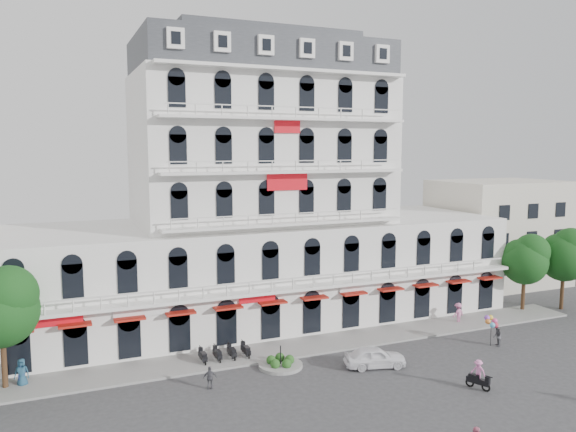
# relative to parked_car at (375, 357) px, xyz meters

# --- Properties ---
(ground) EXTENTS (120.00, 120.00, 0.00)m
(ground) POSITION_rel_parked_car_xyz_m (-3.26, -3.36, -0.75)
(ground) COLOR #38383A
(ground) RESTS_ON ground
(sidewalk) EXTENTS (53.00, 4.00, 0.16)m
(sidewalk) POSITION_rel_parked_car_xyz_m (-3.26, 5.64, -0.67)
(sidewalk) COLOR gray
(sidewalk) RESTS_ON ground
(main_building) EXTENTS (45.00, 15.00, 25.80)m
(main_building) POSITION_rel_parked_car_xyz_m (-3.26, 14.63, 9.21)
(main_building) COLOR silver
(main_building) RESTS_ON ground
(flank_building_east) EXTENTS (14.00, 10.00, 12.00)m
(flank_building_east) POSITION_rel_parked_car_xyz_m (26.74, 16.64, 5.25)
(flank_building_east) COLOR beige
(flank_building_east) RESTS_ON ground
(traffic_island) EXTENTS (3.20, 3.20, 1.60)m
(traffic_island) POSITION_rel_parked_car_xyz_m (-6.26, 2.64, -0.49)
(traffic_island) COLOR gray
(traffic_island) RESTS_ON ground
(parked_scooter_row) EXTENTS (4.40, 1.80, 1.10)m
(parked_scooter_row) POSITION_rel_parked_car_xyz_m (-9.61, 5.44, -0.75)
(parked_scooter_row) COLOR black
(parked_scooter_row) RESTS_ON ground
(tree_west_inner) EXTENTS (4.76, 4.76, 8.25)m
(tree_west_inner) POSITION_rel_parked_car_xyz_m (-24.21, 6.12, 4.93)
(tree_west_inner) COLOR #382314
(tree_west_inner) RESTS_ON ground
(tree_east_inner) EXTENTS (4.40, 4.37, 7.57)m
(tree_east_inner) POSITION_rel_parked_car_xyz_m (20.79, 6.62, 4.46)
(tree_east_inner) COLOR #382314
(tree_east_inner) RESTS_ON ground
(tree_east_outer) EXTENTS (4.65, 4.65, 8.05)m
(tree_east_outer) POSITION_rel_parked_car_xyz_m (24.79, 5.62, 4.80)
(tree_east_outer) COLOR #382314
(tree_east_outer) RESTS_ON ground
(parked_car) EXTENTS (4.72, 2.82, 1.50)m
(parked_car) POSITION_rel_parked_car_xyz_m (0.00, 0.00, 0.00)
(parked_car) COLOR white
(parked_car) RESTS_ON ground
(rider_center) EXTENTS (0.93, 1.60, 2.00)m
(rider_center) POSITION_rel_parked_car_xyz_m (4.24, -5.83, 0.28)
(rider_center) COLOR black
(rider_center) RESTS_ON ground
(pedestrian_left) EXTENTS (1.06, 0.82, 1.92)m
(pedestrian_left) POSITION_rel_parked_car_xyz_m (-23.26, 6.14, 0.21)
(pedestrian_left) COLOR navy
(pedestrian_left) RESTS_ON ground
(pedestrian_mid) EXTENTS (0.96, 0.60, 1.53)m
(pedestrian_mid) POSITION_rel_parked_car_xyz_m (-11.91, 0.97, 0.01)
(pedestrian_mid) COLOR #525159
(pedestrian_mid) RESTS_ON ground
(pedestrian_right) EXTENTS (1.30, 0.87, 1.87)m
(pedestrian_right) POSITION_rel_parked_car_xyz_m (12.35, 5.91, 0.18)
(pedestrian_right) COLOR #D06EA1
(pedestrian_right) RESTS_ON ground
(pedestrian_far) EXTENTS (0.65, 0.54, 1.53)m
(pedestrian_far) POSITION_rel_parked_car_xyz_m (-23.26, 6.14, 0.01)
(pedestrian_far) COLOR navy
(pedestrian_far) RESTS_ON ground
(balloon_vendor) EXTENTS (1.41, 1.30, 2.45)m
(balloon_vendor) POSITION_rel_parked_car_xyz_m (11.09, 0.05, 0.55)
(balloon_vendor) COLOR #4F4F55
(balloon_vendor) RESTS_ON ground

